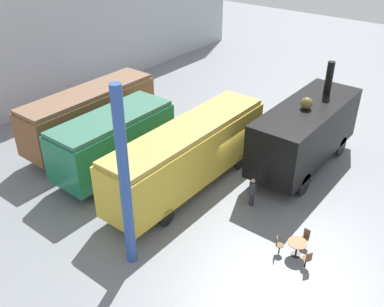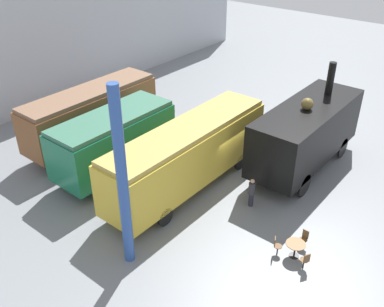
# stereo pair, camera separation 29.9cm
# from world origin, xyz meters

# --- Properties ---
(ground_plane) EXTENTS (80.00, 80.00, 0.00)m
(ground_plane) POSITION_xyz_m (0.00, 0.00, 0.00)
(ground_plane) COLOR gray
(backdrop_wall) EXTENTS (44.00, 0.15, 9.00)m
(backdrop_wall) POSITION_xyz_m (0.00, 15.43, 4.50)
(backdrop_wall) COLOR #B2B7C1
(backdrop_wall) RESTS_ON ground_plane
(passenger_coach_wooden) EXTENTS (8.89, 2.41, 3.57)m
(passenger_coach_wooden) POSITION_xyz_m (-2.25, 8.35, 2.13)
(passenger_coach_wooden) COLOR brown
(passenger_coach_wooden) RESTS_ON ground_plane
(streamlined_locomotive) EXTENTS (8.61, 2.73, 3.52)m
(streamlined_locomotive) POSITION_xyz_m (-3.01, 4.77, 2.05)
(streamlined_locomotive) COLOR #196B47
(streamlined_locomotive) RESTS_ON ground_plane
(passenger_coach_vintage) EXTENTS (10.52, 2.53, 3.58)m
(passenger_coach_vintage) POSITION_xyz_m (-2.24, 0.69, 2.07)
(passenger_coach_vintage) COLOR gold
(passenger_coach_vintage) RESTS_ON ground_plane
(steam_locomotive) EXTENTS (8.32, 2.86, 5.63)m
(steam_locomotive) POSITION_xyz_m (3.42, -3.12, 2.29)
(steam_locomotive) COLOR black
(steam_locomotive) RESTS_ON ground_plane
(cafe_table_near) EXTENTS (0.85, 0.85, 0.71)m
(cafe_table_near) POSITION_xyz_m (-3.42, -6.22, 0.55)
(cafe_table_near) COLOR black
(cafe_table_near) RESTS_ON ground_plane
(cafe_chair_0) EXTENTS (0.39, 0.40, 0.87)m
(cafe_chair_0) POSITION_xyz_m (-3.79, -5.52, 0.51)
(cafe_chair_0) COLOR black
(cafe_chair_0) RESTS_ON ground_plane
(cafe_chair_1) EXTENTS (0.39, 0.40, 0.87)m
(cafe_chair_1) POSITION_xyz_m (-3.83, -6.90, 0.51)
(cafe_chair_1) COLOR black
(cafe_chair_1) RESTS_ON ground_plane
(cafe_chair_2) EXTENTS (0.36, 0.36, 0.87)m
(cafe_chair_2) POSITION_xyz_m (-2.62, -6.25, 0.51)
(cafe_chair_2) COLOR black
(cafe_chair_2) RESTS_ON ground_plane
(visitor_person) EXTENTS (0.34, 0.34, 1.58)m
(visitor_person) POSITION_xyz_m (-1.57, -2.84, 0.85)
(visitor_person) COLOR #262633
(visitor_person) RESTS_ON ground_plane
(support_pillar) EXTENTS (0.44, 0.44, 8.00)m
(support_pillar) POSITION_xyz_m (-8.00, -0.81, 4.00)
(support_pillar) COLOR #2D519E
(support_pillar) RESTS_ON ground_plane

